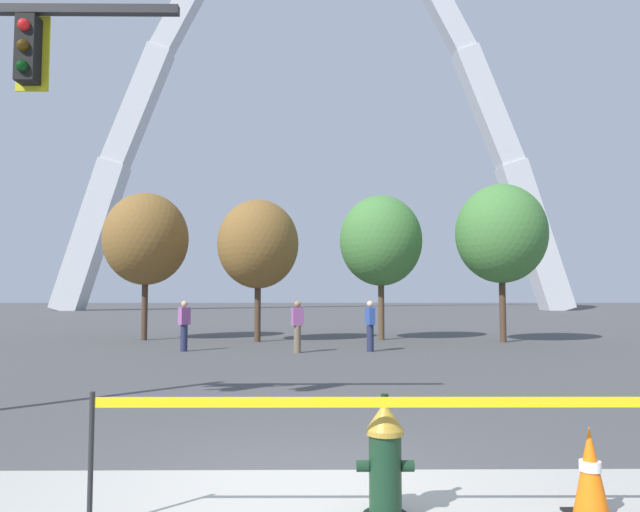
{
  "coord_description": "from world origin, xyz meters",
  "views": [
    {
      "loc": [
        0.09,
        -5.74,
        1.79
      ],
      "look_at": [
        0.2,
        5.0,
        2.5
      ],
      "focal_mm": 32.73,
      "sensor_mm": 36.0,
      "label": 1
    }
  ],
  "objects_px": {
    "traffic_cone_by_hydrant": "(590,473)",
    "monument_arch": "(313,114)",
    "fire_hydrant": "(385,460)",
    "pedestrian_walking_left": "(370,325)",
    "pedestrian_walking_right": "(184,325)",
    "pedestrian_standing_center": "(297,326)"
  },
  "relations": [
    {
      "from": "pedestrian_walking_left",
      "to": "pedestrian_walking_right",
      "type": "relative_size",
      "value": 1.0
    },
    {
      "from": "pedestrian_walking_left",
      "to": "pedestrian_walking_right",
      "type": "height_order",
      "value": "same"
    },
    {
      "from": "traffic_cone_by_hydrant",
      "to": "pedestrian_walking_right",
      "type": "height_order",
      "value": "pedestrian_walking_right"
    },
    {
      "from": "pedestrian_walking_left",
      "to": "monument_arch",
      "type": "bearing_deg",
      "value": 92.24
    },
    {
      "from": "monument_arch",
      "to": "pedestrian_walking_left",
      "type": "bearing_deg",
      "value": -87.76
    },
    {
      "from": "fire_hydrant",
      "to": "pedestrian_walking_right",
      "type": "relative_size",
      "value": 0.62
    },
    {
      "from": "fire_hydrant",
      "to": "pedestrian_standing_center",
      "type": "bearing_deg",
      "value": 94.66
    },
    {
      "from": "traffic_cone_by_hydrant",
      "to": "pedestrian_walking_left",
      "type": "height_order",
      "value": "pedestrian_walking_left"
    },
    {
      "from": "fire_hydrant",
      "to": "pedestrian_walking_left",
      "type": "distance_m",
      "value": 13.75
    },
    {
      "from": "fire_hydrant",
      "to": "monument_arch",
      "type": "relative_size",
      "value": 0.02
    },
    {
      "from": "fire_hydrant",
      "to": "pedestrian_standing_center",
      "type": "distance_m",
      "value": 13.35
    },
    {
      "from": "traffic_cone_by_hydrant",
      "to": "monument_arch",
      "type": "height_order",
      "value": "monument_arch"
    },
    {
      "from": "fire_hydrant",
      "to": "pedestrian_walking_left",
      "type": "xyz_separation_m",
      "value": [
        1.2,
        13.69,
        0.35
      ]
    },
    {
      "from": "traffic_cone_by_hydrant",
      "to": "monument_arch",
      "type": "relative_size",
      "value": 0.01
    },
    {
      "from": "pedestrian_walking_left",
      "to": "pedestrian_walking_right",
      "type": "xyz_separation_m",
      "value": [
        -5.88,
        0.11,
        0.0
      ]
    },
    {
      "from": "monument_arch",
      "to": "pedestrian_walking_left",
      "type": "xyz_separation_m",
      "value": [
        1.86,
        -47.55,
        -21.76
      ]
    },
    {
      "from": "monument_arch",
      "to": "traffic_cone_by_hydrant",
      "type": "bearing_deg",
      "value": -87.84
    },
    {
      "from": "fire_hydrant",
      "to": "pedestrian_walking_right",
      "type": "bearing_deg",
      "value": 108.73
    },
    {
      "from": "monument_arch",
      "to": "pedestrian_standing_center",
      "type": "relative_size",
      "value": 36.78
    },
    {
      "from": "monument_arch",
      "to": "pedestrian_standing_center",
      "type": "height_order",
      "value": "monument_arch"
    },
    {
      "from": "traffic_cone_by_hydrant",
      "to": "monument_arch",
      "type": "xyz_separation_m",
      "value": [
        -2.31,
        61.23,
        22.22
      ]
    },
    {
      "from": "fire_hydrant",
      "to": "traffic_cone_by_hydrant",
      "type": "xyz_separation_m",
      "value": [
        1.65,
        0.0,
        -0.11
      ]
    }
  ]
}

